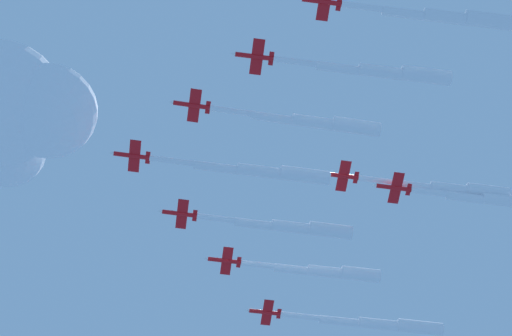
{
  "coord_description": "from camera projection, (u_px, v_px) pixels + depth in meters",
  "views": [
    {
      "loc": [
        -0.32,
        80.86,
        17.65
      ],
      "look_at": [
        0.0,
        0.0,
        182.48
      ],
      "focal_mm": 51.92,
      "sensor_mm": 36.0,
      "label": 1
    }
  ],
  "objects": [
    {
      "name": "jet_starboard_inner",
      "position": [
        292.0,
        227.0,
        188.77
      ],
      "size": [
        49.8,
        11.88,
        3.67
      ],
      "color": "red"
    },
    {
      "name": "jet_port_inner",
      "position": [
        315.0,
        122.0,
        177.88
      ],
      "size": [
        51.12,
        12.58,
        3.67
      ],
      "color": "red"
    },
    {
      "name": "jet_lead",
      "position": [
        261.0,
        171.0,
        181.92
      ],
      "size": [
        54.32,
        12.48,
        3.71
      ],
      "color": "red"
    },
    {
      "name": "jet_trail_starboard",
      "position": [
        501.0,
        200.0,
        186.11
      ],
      "size": [
        48.14,
        11.48,
        3.72
      ],
      "color": "red"
    },
    {
      "name": "jet_starboard_mid",
      "position": [
        326.0,
        271.0,
        198.56
      ],
      "size": [
        47.7,
        11.31,
        3.72
      ],
      "color": "red"
    },
    {
      "name": "jet_port_outer",
      "position": [
        446.0,
        16.0,
        165.26
      ],
      "size": [
        48.9,
        11.2,
        3.71
      ],
      "color": "red"
    },
    {
      "name": "jet_port_mid",
      "position": [
        382.0,
        71.0,
        170.62
      ],
      "size": [
        51.28,
        11.56,
        3.72
      ],
      "color": "red"
    },
    {
      "name": "jet_starboard_outer",
      "position": [
        381.0,
        324.0,
        205.0
      ],
      "size": [
        55.32,
        12.16,
        3.67
      ],
      "color": "red"
    },
    {
      "name": "jet_trail_port",
      "position": [
        450.0,
        188.0,
        188.09
      ],
      "size": [
        48.98,
        11.64,
        3.71
      ],
      "color": "red"
    }
  ]
}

